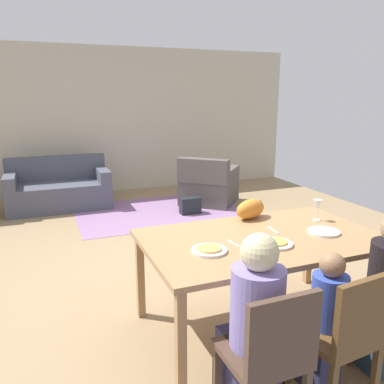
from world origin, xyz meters
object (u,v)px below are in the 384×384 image
(wine_glass, at_px, (317,206))
(dining_chair_child, at_px, (345,332))
(couch, at_px, (59,189))
(plate_near_man, at_px, (209,250))
(cat, at_px, (250,209))
(handbag, at_px, (190,206))
(dining_chair_man, at_px, (270,352))
(plate_near_woman, at_px, (324,232))
(person_child, at_px, (323,326))
(dining_table, at_px, (262,245))
(person_man, at_px, (253,331))
(armchair, at_px, (208,185))
(plate_near_child, at_px, (275,244))

(wine_glass, distance_m, dining_chair_child, 1.33)
(couch, bearing_deg, plate_near_man, -80.00)
(plate_near_man, height_order, cat, cat)
(dining_chair_child, distance_m, handbag, 4.07)
(dining_chair_man, height_order, cat, cat)
(plate_near_woman, bearing_deg, person_child, -128.13)
(dining_table, distance_m, person_man, 0.91)
(person_man, relative_size, couch, 0.69)
(plate_near_man, distance_m, person_man, 0.66)
(plate_near_woman, bearing_deg, plate_near_man, -178.85)
(dining_chair_child, bearing_deg, armchair, 75.88)
(dining_chair_child, height_order, armchair, dining_chair_child)
(person_child, bearing_deg, person_man, 179.39)
(plate_near_child, height_order, armchair, armchair)
(plate_near_child, xyz_separation_m, person_child, (-0.00, -0.56, -0.34))
(dining_table, bearing_deg, handbag, 78.72)
(plate_near_woman, height_order, wine_glass, wine_glass)
(wine_glass, distance_m, dining_chair_man, 1.63)
(plate_near_man, relative_size, person_child, 0.27)
(dining_chair_man, xyz_separation_m, couch, (-0.77, 5.17, -0.19))
(wine_glass, bearing_deg, person_man, -141.56)
(dining_chair_man, xyz_separation_m, person_child, (0.49, 0.17, -0.06))
(plate_near_man, relative_size, plate_near_woman, 1.00)
(plate_near_woman, relative_size, armchair, 0.21)
(person_man, distance_m, cat, 1.39)
(plate_near_man, xyz_separation_m, armchair, (1.63, 3.68, -0.45))
(person_man, bearing_deg, handbag, 73.76)
(plate_near_woman, bearing_deg, plate_near_child, -170.87)
(person_child, bearing_deg, cat, 82.64)
(person_man, xyz_separation_m, dining_chair_child, (0.51, -0.17, -0.02))
(dining_chair_man, distance_m, couch, 5.23)
(dining_chair_man, bearing_deg, plate_near_woman, 39.11)
(wine_glass, distance_m, cat, 0.57)
(dining_table, distance_m, couch, 4.46)
(person_child, distance_m, armchair, 4.45)
(dining_table, bearing_deg, plate_near_man, -166.45)
(wine_glass, bearing_deg, plate_near_man, -165.38)
(plate_near_man, distance_m, dining_chair_child, 0.98)
(plate_near_man, bearing_deg, dining_table, 13.55)
(dining_chair_child, xyz_separation_m, handbag, (0.61, 4.01, -0.36))
(wine_glass, bearing_deg, dining_chair_man, -136.54)
(person_man, xyz_separation_m, armchair, (1.63, 4.30, -0.19))
(dining_table, relative_size, dining_chair_man, 2.08)
(armchair, bearing_deg, dining_chair_man, -110.02)
(plate_near_man, height_order, handbag, plate_near_man)
(person_child, height_order, cat, cat)
(dining_chair_man, bearing_deg, person_child, 19.01)
(plate_near_man, xyz_separation_m, couch, (-0.77, 4.38, -0.46))
(couch, xyz_separation_m, armchair, (2.40, -0.70, 0.01))
(plate_near_man, relative_size, dining_chair_man, 0.29)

